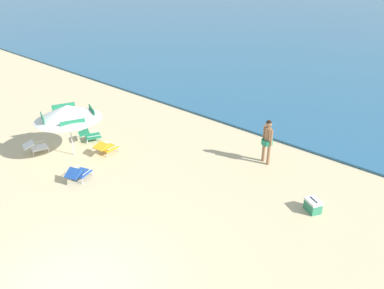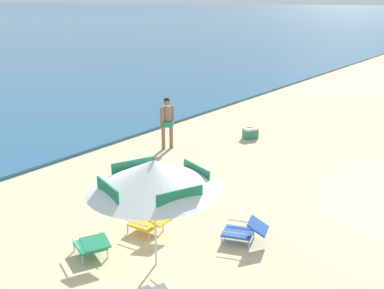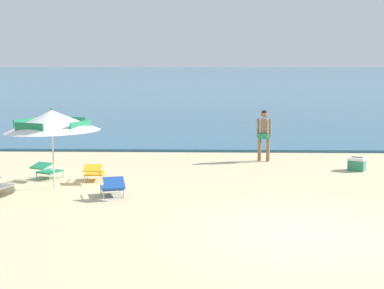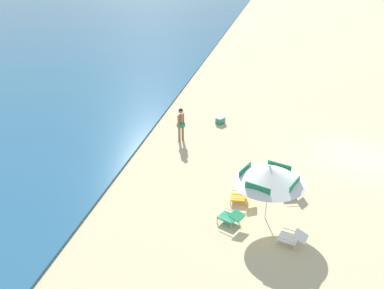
# 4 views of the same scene
# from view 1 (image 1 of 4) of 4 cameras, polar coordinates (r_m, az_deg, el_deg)

# --- Properties ---
(beach_umbrella_striped_main) EXTENTS (3.32, 3.31, 2.12)m
(beach_umbrella_striped_main) POSITION_cam_1_polar(r_m,az_deg,el_deg) (15.16, -17.65, 4.49)
(beach_umbrella_striped_main) COLOR silver
(beach_umbrella_striped_main) RESTS_ON ground
(lounge_chair_under_umbrella) EXTENTS (0.61, 0.89, 0.50)m
(lounge_chair_under_umbrella) POSITION_cam_1_polar(r_m,az_deg,el_deg) (15.52, -12.40, -0.40)
(lounge_chair_under_umbrella) COLOR gold
(lounge_chair_under_umbrella) RESTS_ON ground
(lounge_chair_beside_umbrella) EXTENTS (0.77, 1.01, 0.52)m
(lounge_chair_beside_umbrella) POSITION_cam_1_polar(r_m,az_deg,el_deg) (14.05, -16.20, -4.01)
(lounge_chair_beside_umbrella) COLOR #1E4799
(lounge_chair_beside_umbrella) RESTS_ON ground
(lounge_chair_facing_sea) EXTENTS (0.85, 0.99, 0.49)m
(lounge_chair_facing_sea) POSITION_cam_1_polar(r_m,az_deg,el_deg) (16.70, -14.63, 1.37)
(lounge_chair_facing_sea) COLOR #1E7F56
(lounge_chair_facing_sea) RESTS_ON ground
(lounge_chair_spare_folded) EXTENTS (0.77, 0.99, 0.51)m
(lounge_chair_spare_folded) POSITION_cam_1_polar(r_m,az_deg,el_deg) (16.40, -21.81, -0.27)
(lounge_chair_spare_folded) COLOR white
(lounge_chair_spare_folded) RESTS_ON ground
(person_standing_near_shore) EXTENTS (0.48, 0.42, 1.72)m
(person_standing_near_shore) POSITION_cam_1_polar(r_m,az_deg,el_deg) (14.48, 10.91, 0.84)
(person_standing_near_shore) COLOR #8C6042
(person_standing_near_shore) RESTS_ON ground
(cooler_box) EXTENTS (0.60, 0.55, 0.43)m
(cooler_box) POSITION_cam_1_polar(r_m,az_deg,el_deg) (12.59, 17.17, -8.47)
(cooler_box) COLOR #2D7F5B
(cooler_box) RESTS_ON ground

